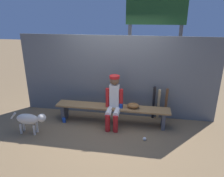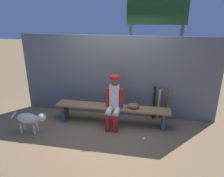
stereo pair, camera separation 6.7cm
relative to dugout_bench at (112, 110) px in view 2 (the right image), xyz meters
The scene contains 13 objects.
ground_plane 0.35m from the dugout_bench, ahead, with size 30.00×30.00×0.00m, color brown.
chainlink_fence 0.84m from the dugout_bench, 90.00° to the left, with size 4.91×0.03×2.03m, color #595E63.
dugout_bench is the anchor object (origin of this frame).
player_seated 0.32m from the dugout_bench, 61.36° to the right, with size 0.41×0.55×1.21m.
baseball_glove 0.52m from the dugout_bench, ahead, with size 0.28×0.20×0.12m, color brown.
bat_aluminum_black 1.05m from the dugout_bench, 21.68° to the left, with size 0.06×0.06×0.89m, color black.
bat_wood_natural 1.17m from the dugout_bench, 20.91° to the left, with size 0.06×0.06×0.81m, color tan.
bat_wood_dark 1.32m from the dugout_bench, 16.35° to the left, with size 0.06×0.06×0.85m, color brown.
baseball 1.06m from the dugout_bench, 37.25° to the right, with size 0.07×0.07×0.07m, color white.
cup_on_ground 1.21m from the dugout_bench, behind, with size 0.08×0.08×0.11m, color #1E47AD.
cup_on_bench 0.27m from the dugout_bench, 12.33° to the right, with size 0.08×0.08×0.11m, color #1E47AD.
scoreboard 2.78m from the dugout_bench, 60.18° to the left, with size 1.90×0.27×3.41m.
dog 1.84m from the dugout_bench, 155.74° to the right, with size 0.84×0.20×0.49m.
Camera 2 is at (0.87, -4.45, 2.53)m, focal length 33.75 mm.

